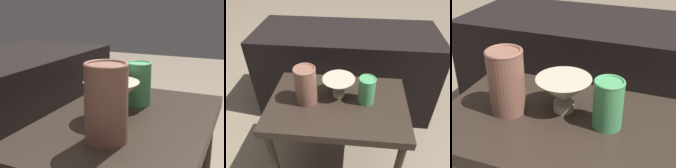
{
  "view_description": "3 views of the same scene",
  "coord_description": "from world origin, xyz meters",
  "views": [
    {
      "loc": [
        -0.76,
        -0.3,
        0.83
      ],
      "look_at": [
        0.03,
        0.06,
        0.6
      ],
      "focal_mm": 50.0,
      "sensor_mm": 36.0,
      "label": 1
    },
    {
      "loc": [
        0.08,
        -0.79,
        1.22
      ],
      "look_at": [
        -0.01,
        0.07,
        0.57
      ],
      "focal_mm": 35.0,
      "sensor_mm": 36.0,
      "label": 2
    },
    {
      "loc": [
        0.26,
        -0.66,
        1.01
      ],
      "look_at": [
        -0.01,
        0.07,
        0.59
      ],
      "focal_mm": 50.0,
      "sensor_mm": 36.0,
      "label": 3
    }
  ],
  "objects": [
    {
      "name": "ground_plane",
      "position": [
        0.0,
        0.0,
        0.0
      ],
      "size": [
        8.0,
        8.0,
        0.0
      ],
      "primitive_type": "plane",
      "color": "#7F705B"
    },
    {
      "name": "table",
      "position": [
        0.0,
        0.0,
        0.45
      ],
      "size": [
        0.67,
        0.44,
        0.51
      ],
      "color": "#2D231C",
      "rests_on": "ground_plane"
    },
    {
      "name": "bowl",
      "position": [
        -0.0,
        0.05,
        0.57
      ],
      "size": [
        0.16,
        0.16,
        0.1
      ],
      "color": "#B2A88E",
      "rests_on": "table"
    },
    {
      "name": "vase_colorful_right",
      "position": [
        0.13,
        0.02,
        0.58
      ],
      "size": [
        0.08,
        0.08,
        0.14
      ],
      "color": "#47995B",
      "rests_on": "table"
    },
    {
      "name": "vase_textured_left",
      "position": [
        -0.15,
        -0.01,
        0.61
      ],
      "size": [
        0.1,
        0.1,
        0.19
      ],
      "color": "brown",
      "rests_on": "table"
    },
    {
      "name": "couch_backdrop",
      "position": [
        0.0,
        0.59,
        0.31
      ],
      "size": [
        1.25,
        0.5,
        0.62
      ],
      "color": "black",
      "rests_on": "ground_plane"
    }
  ]
}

